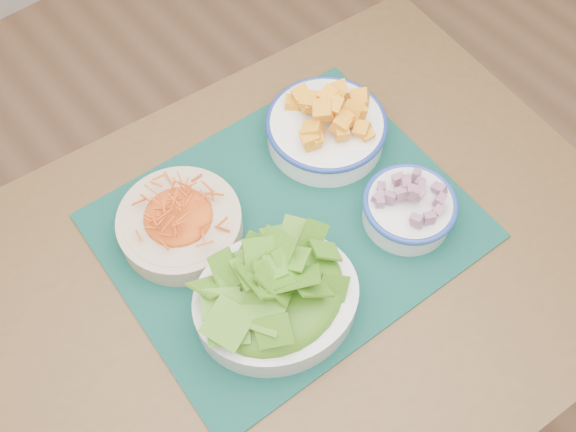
% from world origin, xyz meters
% --- Properties ---
extents(ground, '(4.00, 4.00, 0.00)m').
position_xyz_m(ground, '(0.00, 0.00, 0.00)').
color(ground, '#AA7652').
rests_on(ground, ground).
extents(table, '(1.31, 0.93, 0.75)m').
position_xyz_m(table, '(-0.20, 0.24, 0.65)').
color(table, brown).
rests_on(table, ground).
extents(placemat, '(0.60, 0.50, 0.00)m').
position_xyz_m(placemat, '(-0.10, 0.29, 0.75)').
color(placemat, '#082E28').
rests_on(placemat, table).
extents(carrot_bowl, '(0.27, 0.27, 0.07)m').
position_xyz_m(carrot_bowl, '(-0.25, 0.39, 0.79)').
color(carrot_bowl, beige).
rests_on(carrot_bowl, placemat).
extents(squash_bowl, '(0.25, 0.25, 0.10)m').
position_xyz_m(squash_bowl, '(0.06, 0.39, 0.80)').
color(squash_bowl, white).
rests_on(squash_bowl, placemat).
extents(lettuce_bowl, '(0.31, 0.29, 0.11)m').
position_xyz_m(lettuce_bowl, '(-0.21, 0.19, 0.81)').
color(lettuce_bowl, silver).
rests_on(lettuce_bowl, placemat).
extents(onion_bowl, '(0.16, 0.16, 0.08)m').
position_xyz_m(onion_bowl, '(0.06, 0.18, 0.79)').
color(onion_bowl, white).
rests_on(onion_bowl, placemat).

